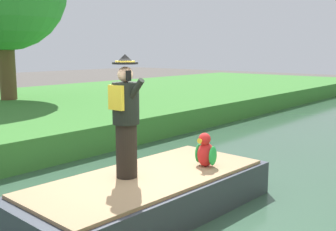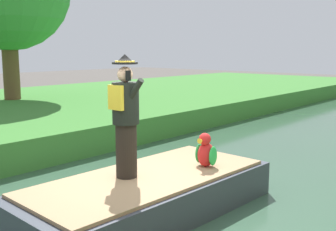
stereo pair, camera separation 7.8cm
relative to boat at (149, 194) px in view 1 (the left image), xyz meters
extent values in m
plane|color=#4C4742|center=(0.00, -0.11, -0.40)|extent=(80.00, 80.00, 0.00)
cube|color=#33513D|center=(0.00, -0.11, -0.35)|extent=(6.75, 48.00, 0.10)
cube|color=#333842|center=(0.00, 0.00, -0.02)|extent=(1.95, 4.26, 0.56)
cube|color=#997A56|center=(0.00, 0.00, 0.28)|extent=(1.79, 3.92, 0.05)
cylinder|color=black|center=(-0.20, -0.27, 0.72)|extent=(0.32, 0.32, 0.82)
cylinder|color=black|center=(-0.20, -0.27, 1.44)|extent=(0.40, 0.40, 0.62)
cube|color=gold|center=(-0.20, -0.46, 1.54)|extent=(0.28, 0.06, 0.36)
sphere|color=#DBA884|center=(-0.20, -0.27, 1.86)|extent=(0.23, 0.23, 0.23)
cylinder|color=black|center=(-0.20, -0.27, 2.03)|extent=(0.38, 0.38, 0.03)
cone|color=black|center=(-0.20, -0.27, 2.10)|extent=(0.26, 0.26, 0.12)
cylinder|color=gold|center=(-0.20, -0.27, 2.05)|extent=(0.29, 0.29, 0.02)
cylinder|color=black|center=(0.02, -0.31, 1.62)|extent=(0.38, 0.09, 0.43)
cube|color=black|center=(-0.07, -0.33, 1.85)|extent=(0.03, 0.08, 0.15)
ellipsoid|color=red|center=(0.38, 0.98, 0.51)|extent=(0.26, 0.32, 0.40)
sphere|color=red|center=(0.38, 0.94, 0.78)|extent=(0.20, 0.20, 0.20)
cone|color=yellow|center=(0.38, 0.84, 0.77)|extent=(0.09, 0.09, 0.09)
ellipsoid|color=green|center=(0.24, 0.98, 0.51)|extent=(0.08, 0.20, 0.32)
ellipsoid|color=green|center=(0.52, 0.98, 0.51)|extent=(0.08, 0.20, 0.32)
cylinder|color=brown|center=(-10.20, 3.25, 1.62)|extent=(0.59, 0.59, 2.47)
camera|label=1|loc=(4.20, -4.43, 2.22)|focal=43.92mm
camera|label=2|loc=(4.26, -4.38, 2.22)|focal=43.92mm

